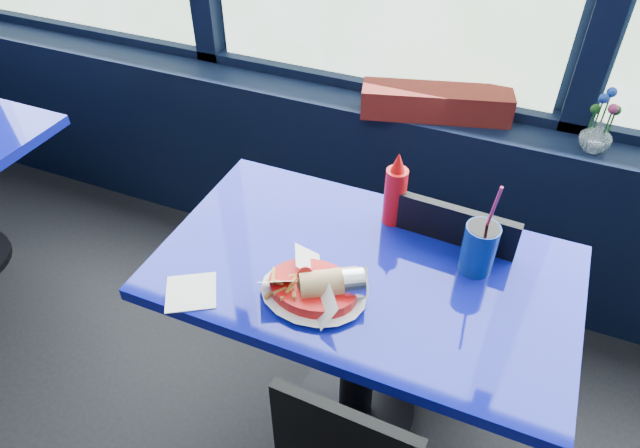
{
  "coord_description": "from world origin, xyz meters",
  "views": [
    {
      "loc": [
        0.64,
        0.88,
        1.92
      ],
      "look_at": [
        0.17,
        1.98,
        0.89
      ],
      "focal_mm": 32.0,
      "sensor_mm": 36.0,
      "label": 1
    }
  ],
  "objects": [
    {
      "name": "ketchup_bottle",
      "position": [
        0.31,
        2.23,
        0.86
      ],
      "size": [
        0.07,
        0.07,
        0.25
      ],
      "color": "red",
      "rests_on": "near_table"
    },
    {
      "name": "planter_box",
      "position": [
        0.28,
        2.84,
        0.86
      ],
      "size": [
        0.58,
        0.29,
        0.11
      ],
      "primitive_type": "cube",
      "rotation": [
        0.0,
        0.0,
        0.27
      ],
      "color": "maroon",
      "rests_on": "window_sill"
    },
    {
      "name": "napkin",
      "position": [
        -0.11,
        1.72,
        0.75
      ],
      "size": [
        0.19,
        0.19,
        0.0
      ],
      "primitive_type": "cube",
      "rotation": [
        0.0,
        0.0,
        0.54
      ],
      "color": "white",
      "rests_on": "near_table"
    },
    {
      "name": "flower_vase",
      "position": [
        0.86,
        2.82,
        0.87
      ],
      "size": [
        0.12,
        0.13,
        0.23
      ],
      "rotation": [
        0.0,
        0.0,
        0.08
      ],
      "color": "silver",
      "rests_on": "window_sill"
    },
    {
      "name": "window_sill",
      "position": [
        0.0,
        2.87,
        0.4
      ],
      "size": [
        5.0,
        0.26,
        0.8
      ],
      "primitive_type": "cube",
      "color": "black",
      "rests_on": "ground"
    },
    {
      "name": "chair_near_back",
      "position": [
        0.5,
        2.32,
        0.5
      ],
      "size": [
        0.42,
        0.42,
        0.88
      ],
      "rotation": [
        0.0,
        0.0,
        3.09
      ],
      "color": "black",
      "rests_on": "ground"
    },
    {
      "name": "food_basket",
      "position": [
        0.21,
        1.84,
        0.78
      ],
      "size": [
        0.28,
        0.28,
        0.1
      ],
      "rotation": [
        0.0,
        0.0,
        0.11
      ],
      "color": "red",
      "rests_on": "near_table"
    },
    {
      "name": "soda_cup",
      "position": [
        0.59,
        2.12,
        0.83
      ],
      "size": [
        0.1,
        0.1,
        0.32
      ],
      "rotation": [
        0.0,
        0.0,
        -0.28
      ],
      "color": "navy",
      "rests_on": "near_table"
    },
    {
      "name": "near_table",
      "position": [
        0.3,
        2.0,
        0.57
      ],
      "size": [
        1.2,
        0.7,
        0.75
      ],
      "color": "black",
      "rests_on": "ground"
    }
  ]
}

